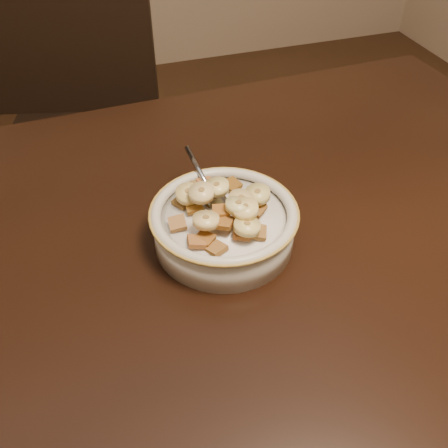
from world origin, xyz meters
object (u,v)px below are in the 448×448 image
object	(u,v)px
table	(143,309)
spoon	(215,201)
cereal_bowl	(224,229)
chair	(87,138)

from	to	relation	value
table	spoon	bearing A→B (deg)	34.08
spoon	cereal_bowl	bearing A→B (deg)	90.00
chair	cereal_bowl	bearing A→B (deg)	-64.79
spoon	chair	bearing A→B (deg)	-84.42
table	spoon	world-z (taller)	spoon
cereal_bowl	chair	bearing A→B (deg)	100.64
chair	cereal_bowl	xyz separation A→B (m)	(0.13, -0.71, 0.26)
table	chair	world-z (taller)	chair
table	spoon	xyz separation A→B (m)	(0.12, 0.09, 0.07)
table	spoon	size ratio (longest dim) A/B	33.35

